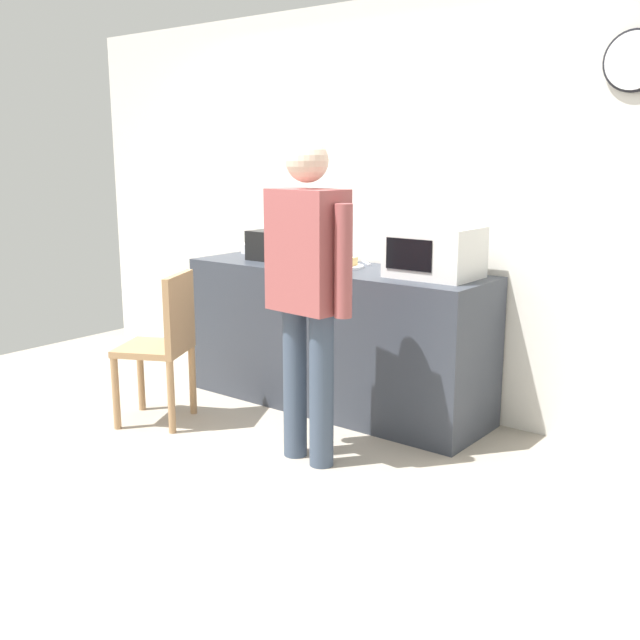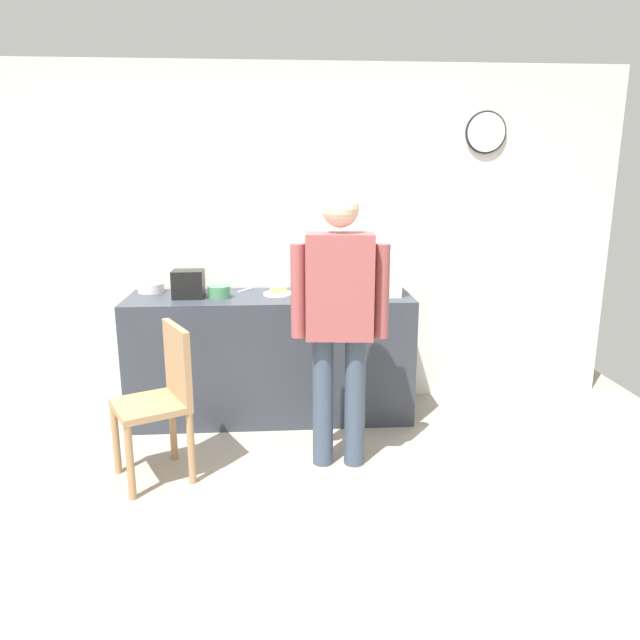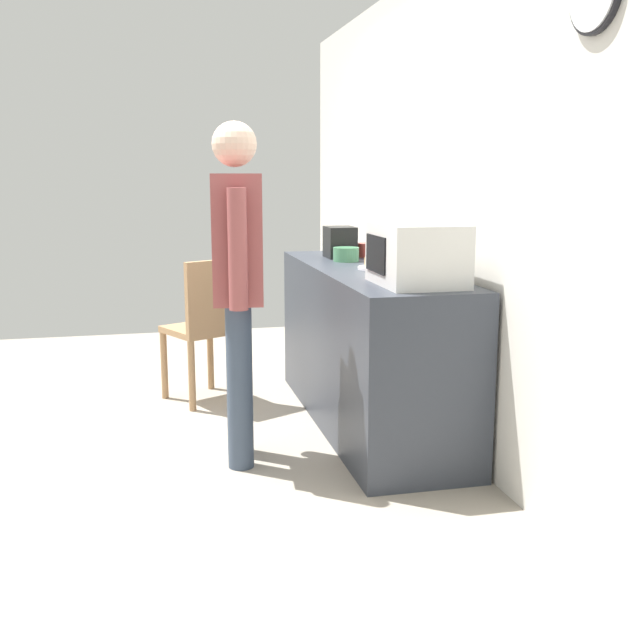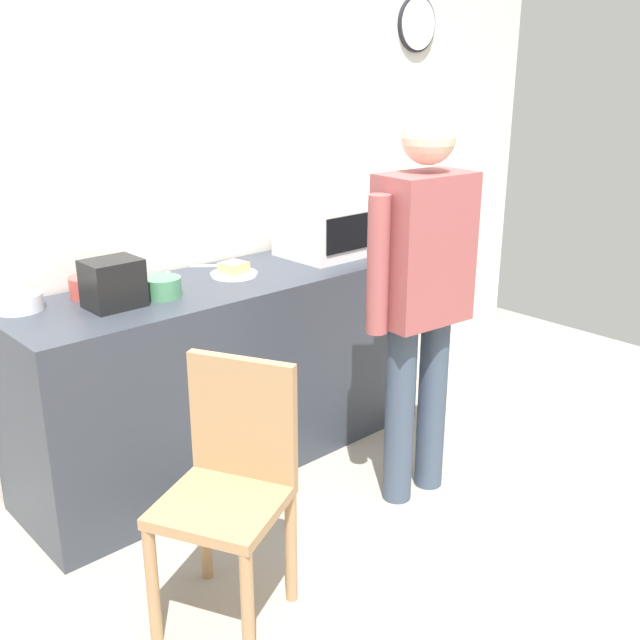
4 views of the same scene
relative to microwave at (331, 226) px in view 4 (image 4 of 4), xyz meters
name	(u,v)px [view 4 (image 4 of 4)]	position (x,y,z in m)	size (l,w,h in m)	color
ground_plane	(423,567)	(-0.67, -1.25, -1.08)	(6.00, 6.00, 0.00)	#9E9384
back_wall	(184,190)	(-0.66, 0.35, 0.22)	(5.40, 0.13, 2.60)	silver
kitchen_counter	(231,371)	(-0.70, -0.03, -0.62)	(2.08, 0.62, 0.93)	#333842
microwave	(331,226)	(0.00, 0.00, 0.00)	(0.50, 0.39, 0.30)	silver
sandwich_plate	(234,271)	(-0.64, 0.00, -0.13)	(0.22, 0.22, 0.07)	white
salad_bowl	(89,287)	(-1.29, 0.14, -0.11)	(0.17, 0.17, 0.09)	#C64C42
cereal_bowl	(163,287)	(-1.06, -0.07, -0.11)	(0.16, 0.16, 0.09)	#4C8E60
mixing_bowl	(18,302)	(-1.59, 0.16, -0.11)	(0.19, 0.19, 0.07)	white
toaster	(113,283)	(-1.28, -0.06, -0.05)	(0.22, 0.18, 0.20)	black
fork_utensil	(167,277)	(-0.89, 0.18, -0.15)	(0.17, 0.02, 0.01)	silver
spoon_utensil	(206,266)	(-0.64, 0.23, -0.15)	(0.17, 0.02, 0.01)	silver
person_standing	(422,283)	(-0.27, -0.85, -0.08)	(0.59, 0.28, 1.72)	#3B495E
wooden_chair	(231,480)	(-1.34, -0.93, -0.56)	(0.54, 0.54, 0.94)	#A87F56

